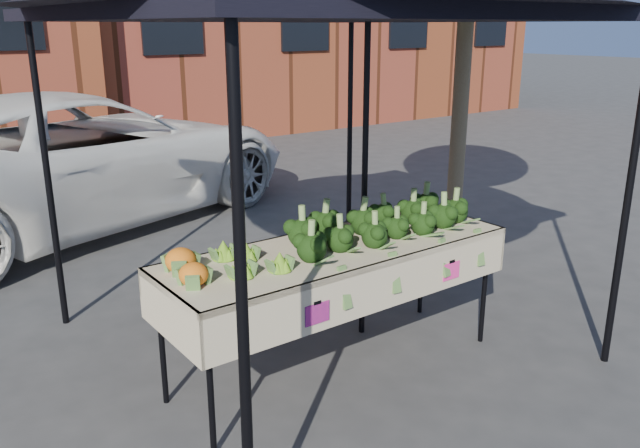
{
  "coord_description": "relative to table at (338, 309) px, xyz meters",
  "views": [
    {
      "loc": [
        -2.68,
        -3.12,
        2.28
      ],
      "look_at": [
        -0.23,
        0.19,
        1.0
      ],
      "focal_mm": 36.16,
      "sensor_mm": 36.0,
      "label": 1
    }
  ],
  "objects": [
    {
      "name": "ground",
      "position": [
        0.23,
        0.01,
        -0.45
      ],
      "size": [
        90.0,
        90.0,
        0.0
      ],
      "primitive_type": "plane",
      "color": "#313134"
    },
    {
      "name": "table",
      "position": [
        0.0,
        0.0,
        0.0
      ],
      "size": [
        2.4,
        0.81,
        0.9
      ],
      "color": "#BCAD99",
      "rests_on": "ground"
    },
    {
      "name": "canopy",
      "position": [
        0.15,
        0.41,
        0.92
      ],
      "size": [
        3.16,
        3.16,
        2.74
      ],
      "primitive_type": null,
      "color": "black",
      "rests_on": "ground"
    },
    {
      "name": "broccoli_heap",
      "position": [
        0.36,
        0.03,
        0.57
      ],
      "size": [
        1.52,
        0.55,
        0.23
      ],
      "primitive_type": "ellipsoid",
      "color": "black",
      "rests_on": "table"
    },
    {
      "name": "romanesco_cluster",
      "position": [
        -0.67,
        0.04,
        0.54
      ],
      "size": [
        0.41,
        0.55,
        0.18
      ],
      "primitive_type": "ellipsoid",
      "color": "#7CB02D",
      "rests_on": "table"
    },
    {
      "name": "cauliflower_pair",
      "position": [
        -1.04,
        0.07,
        0.53
      ],
      "size": [
        0.21,
        0.41,
        0.16
      ],
      "primitive_type": "ellipsoid",
      "color": "orange",
      "rests_on": "table"
    },
    {
      "name": "street_tree",
      "position": [
        1.98,
        0.78,
        1.63
      ],
      "size": [
        2.11,
        2.11,
        4.15
      ],
      "primitive_type": null,
      "color": "#1E4C14",
      "rests_on": "ground"
    }
  ]
}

